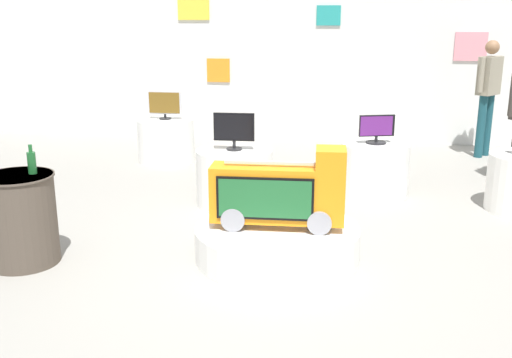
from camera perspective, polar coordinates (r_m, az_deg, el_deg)
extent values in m
plane|color=gray|center=(5.17, 0.99, -7.72)|extent=(30.00, 30.00, 0.00)
cube|color=silver|center=(9.95, 5.27, 13.03)|extent=(11.77, 0.10, 3.25)
cube|color=orange|center=(10.13, -3.66, 10.45)|extent=(0.39, 0.02, 0.39)
cube|color=yellow|center=(10.19, -6.08, 16.38)|extent=(0.53, 0.02, 0.47)
cube|color=teal|center=(9.86, 7.04, 15.43)|extent=(0.38, 0.02, 0.31)
cube|color=pink|center=(10.04, 20.06, 11.95)|extent=(0.49, 0.02, 0.44)
cylinder|color=white|center=(5.17, 2.04, -6.08)|extent=(1.43, 1.43, 0.28)
cylinder|color=gray|center=(5.12, -2.00, -3.40)|extent=(0.22, 0.36, 0.20)
cylinder|color=gray|center=(5.07, 6.17, -3.68)|extent=(0.22, 0.36, 0.20)
cube|color=orange|center=(5.02, 2.09, -1.41)|extent=(1.15, 0.35, 0.48)
cube|color=orange|center=(4.93, 7.26, 2.01)|extent=(0.26, 0.31, 0.17)
cube|color=black|center=(4.87, 0.88, -1.93)|extent=(0.81, 0.05, 0.36)
cube|color=#1E5B2D|center=(4.87, 0.88, -1.93)|extent=(0.77, 0.05, 0.32)
cube|color=#B2B2B7|center=(4.95, 2.12, 1.56)|extent=(0.91, 0.07, 0.02)
cylinder|color=white|center=(8.63, -8.68, 3.73)|extent=(0.81, 0.81, 0.62)
cylinder|color=black|center=(8.57, -8.76, 5.81)|extent=(0.17, 0.17, 0.02)
cylinder|color=black|center=(8.56, -8.77, 6.06)|extent=(0.04, 0.04, 0.06)
cube|color=silver|center=(8.53, -8.83, 7.32)|extent=(0.49, 0.04, 0.32)
cube|color=brown|center=(8.51, -8.87, 7.30)|extent=(0.45, 0.02, 0.29)
cylinder|color=white|center=(7.04, 11.38, 0.95)|extent=(0.79, 0.79, 0.62)
cylinder|color=black|center=(6.97, 11.52, 3.48)|extent=(0.23, 0.23, 0.02)
cylinder|color=black|center=(6.96, 11.54, 3.82)|extent=(0.04, 0.04, 0.06)
cube|color=black|center=(6.93, 11.61, 5.08)|extent=(0.41, 0.15, 0.25)
cube|color=#561E6B|center=(6.91, 11.56, 5.05)|extent=(0.37, 0.12, 0.22)
cylinder|color=white|center=(6.57, -2.09, 0.22)|extent=(0.85, 0.85, 0.62)
cylinder|color=black|center=(6.50, -2.12, 2.92)|extent=(0.17, 0.17, 0.02)
cylinder|color=black|center=(6.49, -2.13, 3.37)|extent=(0.04, 0.04, 0.08)
cube|color=black|center=(6.45, -2.14, 5.06)|extent=(0.45, 0.05, 0.30)
cube|color=black|center=(6.43, -2.19, 5.03)|extent=(0.41, 0.03, 0.27)
cylinder|color=#4C4238|center=(5.34, -21.80, -3.66)|extent=(0.59, 0.59, 0.77)
cylinder|color=#4C4238|center=(5.24, -22.21, 0.26)|extent=(0.61, 0.61, 0.02)
cylinder|color=#195926|center=(5.22, -20.86, 1.46)|extent=(0.07, 0.07, 0.18)
cylinder|color=#195926|center=(5.19, -20.99, 2.78)|extent=(0.03, 0.03, 0.06)
cylinder|color=#194751|center=(9.35, 20.92, 4.76)|extent=(0.12, 0.12, 0.93)
cylinder|color=#194751|center=(9.53, 21.48, 4.88)|extent=(0.12, 0.12, 0.93)
cube|color=gray|center=(9.34, 21.64, 9.27)|extent=(0.40, 0.42, 0.55)
sphere|color=#8C6647|center=(9.32, 21.89, 11.75)|extent=(0.20, 0.20, 0.20)
cylinder|color=gray|center=(9.13, 20.97, 9.39)|extent=(0.08, 0.08, 0.50)
cylinder|color=gray|center=(9.56, 22.32, 9.49)|extent=(0.08, 0.08, 0.50)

